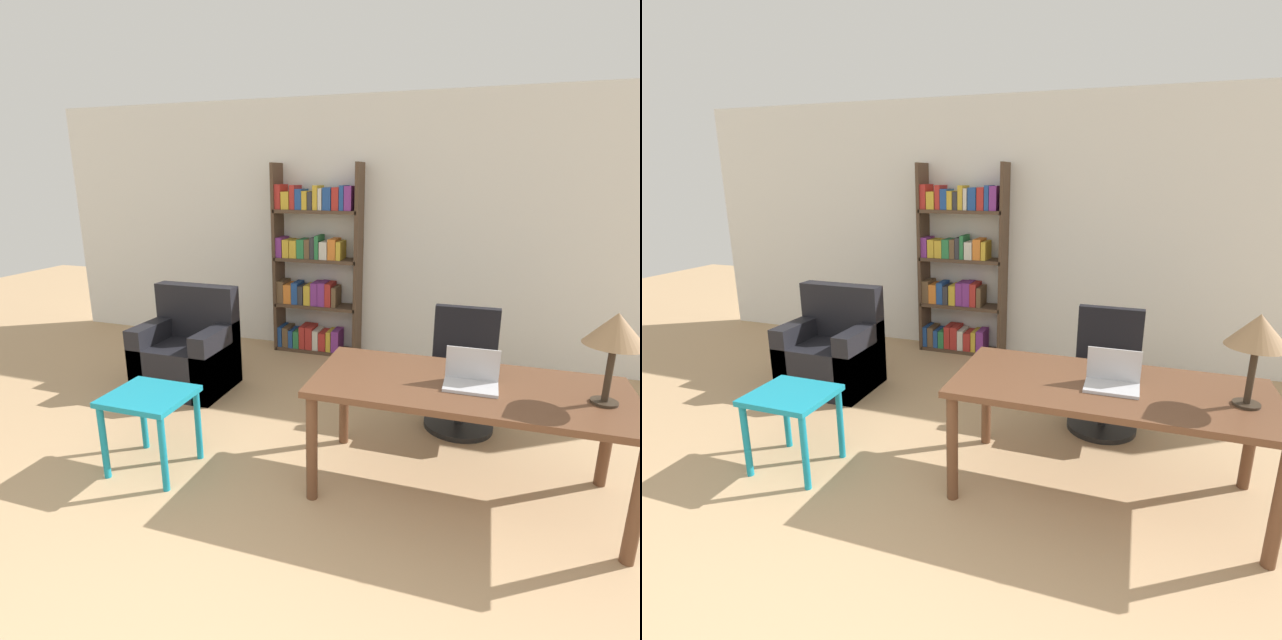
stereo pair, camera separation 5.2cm
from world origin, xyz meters
The scene contains 8 objects.
wall_back centered at (0.00, 4.53, 1.35)m, with size 8.00×0.06×2.70m.
desk centered at (0.98, 2.12, 0.64)m, with size 1.82×0.83×0.72m.
laptop centered at (1.00, 2.10, 0.77)m, with size 0.30×0.21×0.22m.
table_lamp centered at (1.69, 2.08, 1.13)m, with size 0.31×0.31×0.50m.
office_chair centered at (0.92, 3.05, 0.42)m, with size 0.53×0.53×0.92m.
side_table_blue centered at (-0.98, 1.75, 0.44)m, with size 0.52×0.47×0.54m.
armchair centered at (-1.51, 3.00, 0.32)m, with size 0.80×0.65×0.93m.
bookshelf centered at (-0.74, 4.34, 0.93)m, with size 0.95×0.28×2.04m.
Camera 2 is at (1.06, -0.71, 1.89)m, focal length 28.00 mm.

